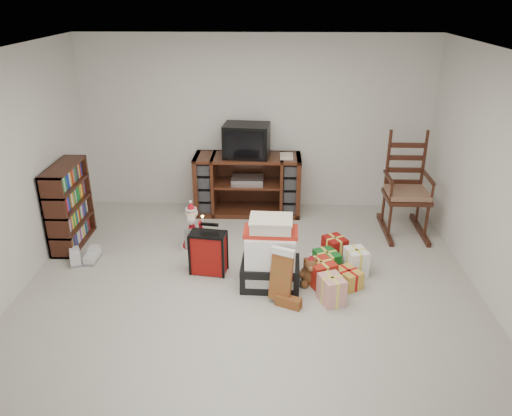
{
  "coord_description": "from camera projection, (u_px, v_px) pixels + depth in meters",
  "views": [
    {
      "loc": [
        0.21,
        -4.53,
        3.04
      ],
      "look_at": [
        0.05,
        0.6,
        0.77
      ],
      "focal_mm": 35.0,
      "sensor_mm": 36.0,
      "label": 1
    }
  ],
  "objects": [
    {
      "name": "red_suitcase",
      "position": [
        208.0,
        253.0,
        5.71
      ],
      "size": [
        0.42,
        0.26,
        0.6
      ],
      "rotation": [
        0.0,
        0.0,
        -0.14
      ],
      "color": "maroon",
      "rests_on": "floor"
    },
    {
      "name": "room",
      "position": [
        249.0,
        188.0,
        4.87
      ],
      "size": [
        5.01,
        5.01,
        2.51
      ],
      "color": "#B0ACA1",
      "rests_on": "ground"
    },
    {
      "name": "stocking",
      "position": [
        281.0,
        276.0,
        5.14
      ],
      "size": [
        0.32,
        0.24,
        0.64
      ],
      "primitive_type": null,
      "rotation": [
        0.0,
        0.0,
        -0.43
      ],
      "color": "#0D761B",
      "rests_on": "floor"
    },
    {
      "name": "santa_figurine",
      "position": [
        276.0,
        249.0,
        5.86
      ],
      "size": [
        0.29,
        0.28,
        0.6
      ],
      "color": "maroon",
      "rests_on": "floor"
    },
    {
      "name": "mrs_claus_figurine",
      "position": [
        192.0,
        231.0,
        6.25
      ],
      "size": [
        0.31,
        0.3,
        0.65
      ],
      "color": "maroon",
      "rests_on": "floor"
    },
    {
      "name": "sneaker_pair",
      "position": [
        84.0,
        257.0,
        6.03
      ],
      "size": [
        0.39,
        0.34,
        0.11
      ],
      "rotation": [
        0.0,
        0.0,
        0.23
      ],
      "color": "silver",
      "rests_on": "floor"
    },
    {
      "name": "teddy_bear",
      "position": [
        310.0,
        272.0,
        5.54
      ],
      "size": [
        0.22,
        0.19,
        0.33
      ],
      "color": "brown",
      "rests_on": "floor"
    },
    {
      "name": "rocking_chair",
      "position": [
        405.0,
        197.0,
        6.66
      ],
      "size": [
        0.57,
        0.93,
        1.4
      ],
      "rotation": [
        0.0,
        0.0,
        -0.01
      ],
      "color": "#3E1811",
      "rests_on": "floor"
    },
    {
      "name": "bookshelf",
      "position": [
        69.0,
        207.0,
        6.29
      ],
      "size": [
        0.29,
        0.87,
        1.06
      ],
      "color": "#3E1811",
      "rests_on": "floor"
    },
    {
      "name": "crt_television",
      "position": [
        247.0,
        141.0,
        6.94
      ],
      "size": [
        0.66,
        0.51,
        0.46
      ],
      "rotation": [
        0.0,
        0.0,
        -0.1
      ],
      "color": "black",
      "rests_on": "tv_stand"
    },
    {
      "name": "tv_stand",
      "position": [
        248.0,
        184.0,
        7.22
      ],
      "size": [
        1.52,
        0.55,
        0.86
      ],
      "rotation": [
        0.0,
        0.0,
        -0.01
      ],
      "color": "#4B2415",
      "rests_on": "floor"
    },
    {
      "name": "gift_pile",
      "position": [
        270.0,
        257.0,
        5.43
      ],
      "size": [
        0.66,
        0.49,
        0.8
      ],
      "rotation": [
        0.0,
        0.0,
        -0.04
      ],
      "color": "black",
      "rests_on": "floor"
    },
    {
      "name": "gift_cluster",
      "position": [
        336.0,
        267.0,
        5.66
      ],
      "size": [
        0.8,
        1.12,
        0.27
      ],
      "color": "#B02114",
      "rests_on": "floor"
    }
  ]
}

